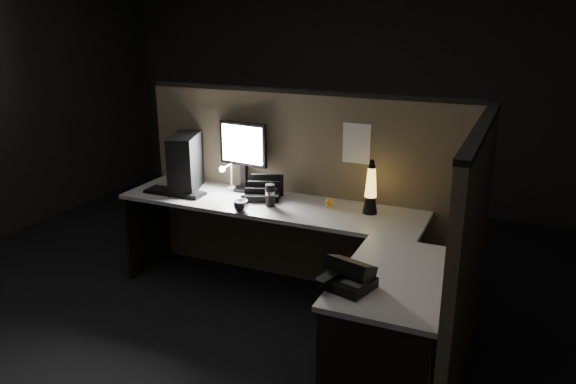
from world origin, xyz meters
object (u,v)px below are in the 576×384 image
at_px(pc_tower, 186,163).
at_px(desk_phone, 347,276).
at_px(keyboard, 175,192).
at_px(monitor, 243,149).
at_px(lava_lamp, 371,191).

bearing_deg(pc_tower, desk_phone, -51.29).
bearing_deg(keyboard, monitor, 35.64).
distance_m(monitor, keyboard, 0.63).
distance_m(keyboard, desk_phone, 1.94).
xyz_separation_m(monitor, keyboard, (-0.43, -0.32, -0.31)).
distance_m(pc_tower, monitor, 0.47).
bearing_deg(pc_tower, lava_lamp, -16.91).
xyz_separation_m(pc_tower, desk_phone, (1.68, -1.06, -0.16)).
bearing_deg(lava_lamp, monitor, 172.99).
height_order(monitor, desk_phone, monitor).
bearing_deg(desk_phone, monitor, 151.77).
xyz_separation_m(pc_tower, keyboard, (-0.02, -0.14, -0.21)).
relative_size(keyboard, desk_phone, 1.61).
distance_m(lava_lamp, desk_phone, 1.14).
distance_m(monitor, lava_lamp, 1.09).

